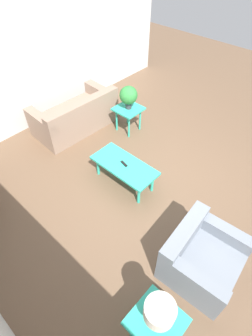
{
  "coord_description": "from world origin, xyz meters",
  "views": [
    {
      "loc": [
        -1.86,
        2.66,
        3.58
      ],
      "look_at": [
        0.15,
        0.48,
        0.55
      ],
      "focal_mm": 28.0,
      "sensor_mm": 36.0,
      "label": 1
    }
  ],
  "objects_px": {
    "table_lamp": "(159,312)",
    "side_table_lamp": "(156,324)",
    "coffee_table": "(124,167)",
    "armchair": "(201,258)",
    "side_table_plant": "(128,112)",
    "potted_plant": "(129,96)",
    "sofa": "(76,116)"
  },
  "relations": [
    {
      "from": "coffee_table",
      "to": "side_table_plant",
      "type": "distance_m",
      "value": 1.56
    },
    {
      "from": "potted_plant",
      "to": "side_table_plant",
      "type": "bearing_deg",
      "value": 0.0
    },
    {
      "from": "coffee_table",
      "to": "sofa",
      "type": "bearing_deg",
      "value": -14.49
    },
    {
      "from": "armchair",
      "to": "sofa",
      "type": "bearing_deg",
      "value": 71.14
    },
    {
      "from": "table_lamp",
      "to": "potted_plant",
      "type": "bearing_deg",
      "value": -43.53
    },
    {
      "from": "side_table_plant",
      "to": "potted_plant",
      "type": "relative_size",
      "value": 1.15
    },
    {
      "from": "sofa",
      "to": "coffee_table",
      "type": "distance_m",
      "value": 1.94
    },
    {
      "from": "armchair",
      "to": "coffee_table",
      "type": "distance_m",
      "value": 1.89
    },
    {
      "from": "armchair",
      "to": "potted_plant",
      "type": "distance_m",
      "value": 3.33
    },
    {
      "from": "coffee_table",
      "to": "side_table_lamp",
      "type": "bearing_deg",
      "value": 140.83
    },
    {
      "from": "sofa",
      "to": "coffee_table",
      "type": "xyz_separation_m",
      "value": [
        -1.88,
        0.49,
        0.09
      ]
    },
    {
      "from": "coffee_table",
      "to": "side_table_lamp",
      "type": "xyz_separation_m",
      "value": [
        -1.88,
        1.53,
        0.08
      ]
    },
    {
      "from": "sofa",
      "to": "table_lamp",
      "type": "distance_m",
      "value": 4.3
    },
    {
      "from": "sofa",
      "to": "armchair",
      "type": "distance_m",
      "value": 3.83
    },
    {
      "from": "side_table_lamp",
      "to": "table_lamp",
      "type": "xyz_separation_m",
      "value": [
        0.0,
        0.0,
        0.39
      ]
    },
    {
      "from": "coffee_table",
      "to": "table_lamp",
      "type": "height_order",
      "value": "table_lamp"
    },
    {
      "from": "side_table_plant",
      "to": "side_table_lamp",
      "type": "bearing_deg",
      "value": 136.47
    },
    {
      "from": "armchair",
      "to": "table_lamp",
      "type": "height_order",
      "value": "table_lamp"
    },
    {
      "from": "side_table_plant",
      "to": "table_lamp",
      "type": "distance_m",
      "value": 3.99
    },
    {
      "from": "coffee_table",
      "to": "side_table_lamp",
      "type": "relative_size",
      "value": 2.11
    },
    {
      "from": "coffee_table",
      "to": "potted_plant",
      "type": "distance_m",
      "value": 1.63
    },
    {
      "from": "table_lamp",
      "to": "side_table_lamp",
      "type": "bearing_deg",
      "value": 180.0
    },
    {
      "from": "sofa",
      "to": "coffee_table",
      "type": "height_order",
      "value": "sofa"
    },
    {
      "from": "coffee_table",
      "to": "potted_plant",
      "type": "height_order",
      "value": "potted_plant"
    },
    {
      "from": "side_table_plant",
      "to": "table_lamp",
      "type": "relative_size",
      "value": 1.29
    },
    {
      "from": "coffee_table",
      "to": "side_table_plant",
      "type": "relative_size",
      "value": 2.11
    },
    {
      "from": "armchair",
      "to": "coffee_table",
      "type": "xyz_separation_m",
      "value": [
        1.82,
        -0.48,
        0.1
      ]
    },
    {
      "from": "side_table_lamp",
      "to": "armchair",
      "type": "bearing_deg",
      "value": -86.83
    },
    {
      "from": "side_table_lamp",
      "to": "table_lamp",
      "type": "distance_m",
      "value": 0.39
    },
    {
      "from": "armchair",
      "to": "side_table_plant",
      "type": "relative_size",
      "value": 1.84
    },
    {
      "from": "side_table_plant",
      "to": "table_lamp",
      "type": "xyz_separation_m",
      "value": [
        -2.88,
        2.73,
        0.39
      ]
    },
    {
      "from": "potted_plant",
      "to": "coffee_table",
      "type": "bearing_deg",
      "value": 129.68
    }
  ]
}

